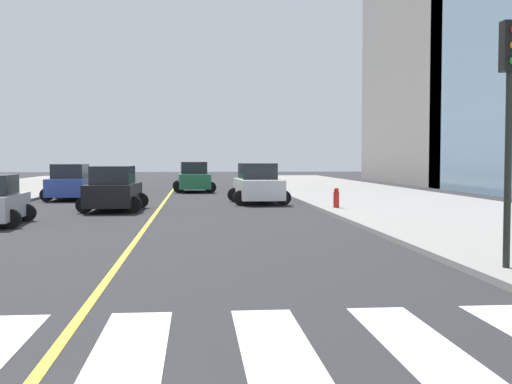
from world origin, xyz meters
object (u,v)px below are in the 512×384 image
car_green_fifth (194,178)px  car_blue_sixth (71,183)px  fire_hydrant (336,198)px  car_white_second (258,185)px  traffic_light_near_corner (510,95)px  car_black_nearest (114,190)px  car_gray_third (87,182)px

car_green_fifth → car_blue_sixth: 10.81m
car_blue_sixth → fire_hydrant: (13.22, -9.00, -0.37)m
car_white_second → fire_hydrant: (3.02, -5.24, -0.40)m
car_blue_sixth → traffic_light_near_corner: 28.57m
car_white_second → car_blue_sixth: (-10.21, 3.76, -0.03)m
car_black_nearest → car_gray_third: (-3.47, 14.22, -0.15)m
car_gray_third → car_blue_sixth: (0.13, -6.19, 0.16)m
car_black_nearest → fire_hydrant: (9.88, -0.97, -0.36)m
car_white_second → fire_hydrant: size_ratio=5.34×
car_black_nearest → traffic_light_near_corner: traffic_light_near_corner is taller
car_white_second → traffic_light_near_corner: bearing=95.3°
car_green_fifth → fire_hydrant: size_ratio=5.35×
car_black_nearest → car_white_second: 8.08m
car_white_second → car_gray_third: (-10.33, 9.95, -0.19)m
traffic_light_near_corner → fire_hydrant: traffic_light_near_corner is taller
car_white_second → traffic_light_near_corner: traffic_light_near_corner is taller
car_black_nearest → car_green_fifth: bearing=79.8°
traffic_light_near_corner → fire_hydrant: (0.00, 16.18, -3.01)m
traffic_light_near_corner → car_blue_sixth: bearing=-62.3°
car_white_second → car_green_fifth: (-3.36, 12.13, 0.00)m
car_black_nearest → car_white_second: car_white_second is taller
car_white_second → car_green_fifth: 12.59m
car_green_fifth → traffic_light_near_corner: (6.38, -33.56, 2.62)m
car_black_nearest → car_white_second: bearing=33.7°
car_gray_third → fire_hydrant: car_gray_third is taller
car_green_fifth → fire_hydrant: 18.51m
car_black_nearest → car_gray_third: size_ratio=1.20×
car_green_fifth → fire_hydrant: car_green_fifth is taller
car_gray_third → car_green_fifth: bearing=15.5°
car_blue_sixth → car_white_second: bearing=-19.4°
car_white_second → traffic_light_near_corner: (3.01, -21.43, 2.62)m
car_black_nearest → traffic_light_near_corner: bearing=-58.2°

